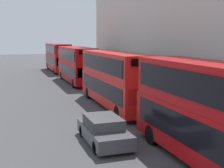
# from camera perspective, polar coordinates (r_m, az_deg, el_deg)

# --- Properties ---
(bus_second_in_queue) EXTENTS (2.59, 11.06, 4.32)m
(bus_second_in_queue) POSITION_cam_1_polar(r_m,az_deg,el_deg) (24.44, 0.52, 1.30)
(bus_second_in_queue) COLOR red
(bus_second_in_queue) RESTS_ON ground
(bus_third_in_queue) EXTENTS (2.59, 10.88, 4.30)m
(bus_third_in_queue) POSITION_cam_1_polar(r_m,az_deg,el_deg) (37.84, -6.55, 3.80)
(bus_third_in_queue) COLOR #B20C0F
(bus_third_in_queue) RESTS_ON ground
(bus_trailing) EXTENTS (2.59, 11.05, 4.43)m
(bus_trailing) POSITION_cam_1_polar(r_m,az_deg,el_deg) (51.31, -9.87, 5.04)
(bus_trailing) COLOR red
(bus_trailing) RESTS_ON ground
(car_hatchback) EXTENTS (1.87, 4.31, 1.38)m
(car_hatchback) POSITION_cam_1_polar(r_m,az_deg,el_deg) (16.37, -1.53, -8.25)
(car_hatchback) COLOR #47474C
(car_hatchback) RESTS_ON ground
(pedestrian) EXTENTS (0.36, 0.36, 1.71)m
(pedestrian) POSITION_cam_1_polar(r_m,az_deg,el_deg) (47.64, -5.69, 2.87)
(pedestrian) COLOR #334C6B
(pedestrian) RESTS_ON ground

